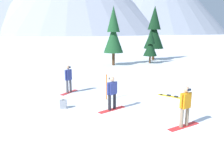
% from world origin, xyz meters
% --- Properties ---
extents(ground_plane, '(800.00, 800.00, 0.00)m').
position_xyz_m(ground_plane, '(0.00, 0.00, 0.00)').
color(ground_plane, white).
extents(snowboarder_foreground, '(1.55, 0.97, 1.72)m').
position_xyz_m(snowboarder_foreground, '(1.96, -0.59, 0.90)').
color(snowboarder_foreground, red).
rests_on(snowboarder_foreground, ground_plane).
extents(snowboarder_midground, '(1.45, 1.13, 1.70)m').
position_xyz_m(snowboarder_midground, '(-0.84, 1.68, 0.89)').
color(snowboarder_midground, red).
rests_on(snowboarder_midground, ground_plane).
extents(snowboarder_background, '(1.04, 1.40, 1.75)m').
position_xyz_m(snowboarder_background, '(-3.32, 5.13, 0.93)').
color(snowboarder_background, red).
rests_on(snowboarder_background, ground_plane).
extents(loose_snowboard_near_left, '(1.56, 1.41, 0.09)m').
position_xyz_m(loose_snowboard_near_left, '(2.93, 3.67, 0.02)').
color(loose_snowboard_near_left, yellow).
rests_on(loose_snowboard_near_left, ground_plane).
extents(backpack_grey, '(0.32, 0.26, 0.47)m').
position_xyz_m(backpack_grey, '(-3.29, 2.11, 0.21)').
color(backpack_grey, gray).
rests_on(backpack_grey, ground_plane).
extents(trail_marker_pole, '(0.06, 0.06, 1.47)m').
position_xyz_m(trail_marker_pole, '(-1.01, 3.46, 0.73)').
color(trail_marker_pole, orange).
rests_on(trail_marker_pole, ground_plane).
extents(pine_tree_slender, '(2.18, 2.18, 6.43)m').
position_xyz_m(pine_tree_slender, '(0.48, 16.52, 3.50)').
color(pine_tree_slender, '#472D19').
rests_on(pine_tree_slender, ground_plane).
extents(pine_tree_young, '(1.62, 1.62, 4.03)m').
position_xyz_m(pine_tree_young, '(4.95, 17.69, 2.20)').
color(pine_tree_young, '#472D19').
rests_on(pine_tree_young, ground_plane).
extents(pine_tree_twin, '(2.58, 2.58, 6.89)m').
position_xyz_m(pine_tree_twin, '(6.12, 20.76, 3.76)').
color(pine_tree_twin, '#472D19').
rests_on(pine_tree_twin, ground_plane).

